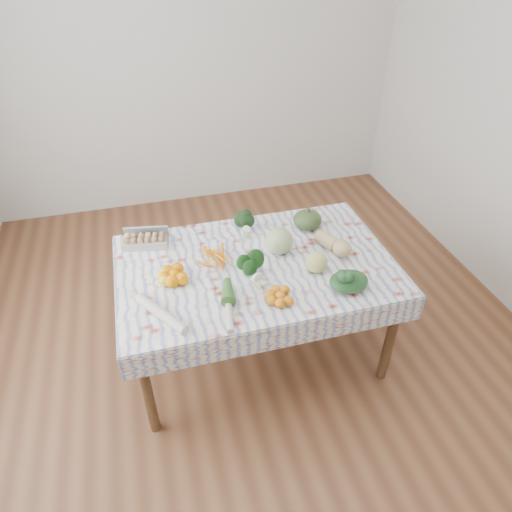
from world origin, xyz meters
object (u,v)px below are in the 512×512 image
(cabbage, at_px, (279,241))
(butternut_squash, at_px, (334,243))
(dining_table, at_px, (256,274))
(kabocha_squash, at_px, (307,220))
(grapefruit, at_px, (317,262))
(egg_carton, at_px, (145,242))

(cabbage, distance_m, butternut_squash, 0.34)
(dining_table, distance_m, cabbage, 0.25)
(dining_table, bearing_deg, butternut_squash, 0.68)
(kabocha_squash, height_order, grapefruit, grapefruit)
(grapefruit, bearing_deg, cabbage, 122.99)
(dining_table, relative_size, grapefruit, 12.53)
(dining_table, relative_size, butternut_squash, 6.38)
(grapefruit, bearing_deg, egg_carton, 151.63)
(dining_table, height_order, egg_carton, egg_carton)
(cabbage, bearing_deg, grapefruit, -57.01)
(dining_table, xyz_separation_m, kabocha_squash, (0.44, 0.29, 0.15))
(butternut_squash, bearing_deg, dining_table, 156.48)
(egg_carton, bearing_deg, cabbage, -8.75)
(butternut_squash, bearing_deg, egg_carton, 138.62)
(kabocha_squash, bearing_deg, egg_carton, 176.66)
(dining_table, height_order, kabocha_squash, kabocha_squash)
(butternut_squash, xyz_separation_m, grapefruit, (-0.18, -0.16, 0.01))
(cabbage, bearing_deg, butternut_squash, -12.12)
(egg_carton, xyz_separation_m, kabocha_squash, (1.06, -0.06, 0.02))
(dining_table, relative_size, egg_carton, 5.65)
(dining_table, distance_m, egg_carton, 0.73)
(egg_carton, relative_size, cabbage, 1.68)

